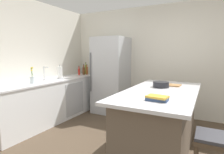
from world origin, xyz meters
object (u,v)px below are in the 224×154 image
Objects in this scene: kitchen_island at (160,120)px; bar_stool at (214,148)px; refrigerator at (111,75)px; cookbook_stack at (157,98)px; hot_sauce_bottle at (79,71)px; cutting_board at (170,85)px; syrup_bottle at (84,71)px; olive_oil_bottle at (86,69)px; mixing_bowl at (161,84)px; sink_faucet at (44,73)px; flower_vase at (32,79)px; paper_towel_roll at (60,73)px; vinegar_bottle at (87,70)px.

kitchen_island is 2.94× the size of bar_stool.
refrigerator reaches higher than cookbook_stack.
hot_sauce_bottle is 2.62m from cutting_board.
olive_oil_bottle is at bearing 109.60° from syrup_bottle.
hot_sauce_bottle is 0.94× the size of mixing_bowl.
cutting_board is at bearing -16.26° from hot_sauce_bottle.
kitchen_island is 1.10× the size of refrigerator.
mixing_bowl is (1.49, -1.08, 0.04)m from refrigerator.
bar_stool is 3.92m from olive_oil_bottle.
cutting_board is (2.51, 0.44, -0.12)m from sink_faucet.
sink_faucet is 1.17m from hot_sauce_bottle.
flower_vase is 0.80m from paper_towel_roll.
flower_vase is 1.01× the size of paper_towel_roll.
refrigerator is 3.10m from bar_stool.
sink_faucet reaches higher than cutting_board.
olive_oil_bottle is at bearing 148.22° from kitchen_island.
vinegar_bottle reaches higher than cookbook_stack.
refrigerator is 5.68× the size of olive_oil_bottle.
olive_oil_bottle is at bearing 92.11° from paper_towel_roll.
cutting_board is (2.50, -1.02, -0.10)m from olive_oil_bottle.
paper_towel_roll reaches higher than mixing_bowl.
olive_oil_bottle is 1.16× the size of syrup_bottle.
syrup_bottle is at bearing 141.93° from cookbook_stack.
vinegar_bottle is 2.55m from mixing_bowl.
hot_sauce_bottle is 3.17m from cookbook_stack.
hot_sauce_bottle is (-2.47, 1.24, 0.53)m from kitchen_island.
olive_oil_bottle is at bearing 89.33° from sink_faucet.
olive_oil_bottle is 0.17m from vinegar_bottle.
cutting_board is (2.51, -0.73, -0.06)m from hot_sauce_bottle.
syrup_bottle is 2.55m from mixing_bowl.
mixing_bowl is (2.32, -1.06, -0.04)m from syrup_bottle.
vinegar_bottle is at bearing 89.26° from flower_vase.
olive_oil_bottle reaches higher than flower_vase.
refrigerator reaches higher than bar_stool.
paper_towel_roll is 2.74m from cookbook_stack.
sink_faucet is 1.08× the size of vinegar_bottle.
refrigerator reaches higher than cutting_board.
syrup_bottle reaches higher than kitchen_island.
flower_vase is at bearing -165.43° from mixing_bowl.
bar_stool is 2.32× the size of sink_faucet.
paper_towel_roll is (-0.06, 0.80, 0.04)m from flower_vase.
cookbook_stack is 0.90m from mixing_bowl.
paper_towel_roll is 1.13× the size of vinegar_bottle.
olive_oil_bottle is 2.70m from cutting_board.
kitchen_island is 2.82m from hot_sauce_bottle.
refrigerator is 6.22× the size of sink_faucet.
mixing_bowl is at bearing -35.99° from refrigerator.
bar_stool is 1.47m from cutting_board.
bar_stool is at bearing -62.71° from cutting_board.
paper_towel_roll is at bearing -87.89° from olive_oil_bottle.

